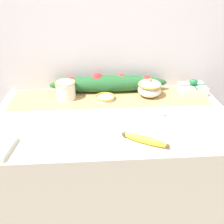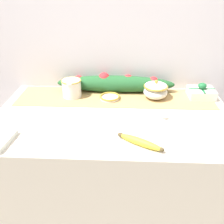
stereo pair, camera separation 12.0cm
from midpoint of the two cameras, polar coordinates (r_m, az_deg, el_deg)
name	(u,v)px [view 1 (the left image)]	position (r m, az deg, el deg)	size (l,w,h in m)	color
countertop	(112,182)	(1.55, -2.25, -15.81)	(1.22, 0.70, 0.93)	beige
back_wall	(108,43)	(1.52, -3.28, 15.34)	(2.02, 0.04, 2.40)	silver
table_runner	(110,97)	(1.46, -2.88, 3.34)	(1.12, 0.26, 0.00)	tan
cream_pitcher	(66,89)	(1.45, -12.89, 4.99)	(0.11, 0.13, 0.11)	white
sugar_bowl	(150,88)	(1.46, 6.25, 5.36)	(0.14, 0.14, 0.11)	white
small_dish	(105,97)	(1.43, -4.03, 3.30)	(0.12, 0.12, 0.02)	white
banana	(145,140)	(1.06, 4.30, -6.47)	(0.20, 0.13, 0.03)	yellow
spoon	(160,114)	(1.29, 8.41, -0.51)	(0.16, 0.09, 0.01)	#A89E89
gift_box	(193,88)	(1.56, 15.86, 5.17)	(0.15, 0.13, 0.09)	silver
poinsettia_garland	(109,83)	(1.51, -3.04, 6.53)	(0.71, 0.11, 0.12)	#235B2D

